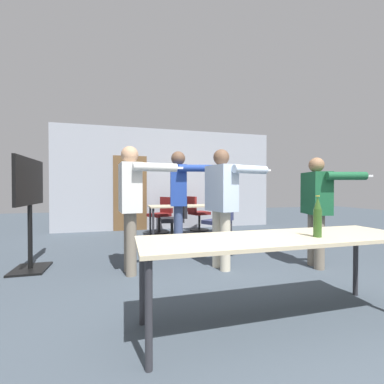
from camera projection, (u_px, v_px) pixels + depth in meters
The scene contains 15 objects.
ground_plane at pixel (314, 353), 1.80m from camera, with size 24.00×24.00×0.00m, color #3D4751.
back_wall at pixel (168, 179), 7.37m from camera, with size 6.23×0.12×2.84m.
conference_table_near at pixel (279, 244), 2.20m from camera, with size 2.40×0.70×0.75m.
conference_table_far at pixel (190, 208), 6.20m from camera, with size 1.98×0.75×0.75m.
tv_screen at pixel (30, 201), 3.61m from camera, with size 0.44×1.10×1.58m.
person_far_watching at pixel (179, 193), 4.38m from camera, with size 0.79×0.78×1.79m.
person_right_polo at pixel (317, 202), 3.76m from camera, with size 0.72×0.80×1.61m.
person_near_casual at pixel (222, 197), 3.69m from camera, with size 0.90×0.68×1.72m.
person_center_tall at pixel (131, 197), 3.48m from camera, with size 0.84×0.68×1.73m.
office_chair_mid_tucked at pixel (161, 216), 6.73m from camera, with size 0.68×0.66×0.92m.
office_chair_far_right at pixel (219, 224), 5.39m from camera, with size 0.65×0.68×0.90m.
office_chair_near_pushed at pixel (197, 215), 6.99m from camera, with size 0.63×0.58×0.94m.
office_chair_far_left at pixel (176, 222), 5.36m from camera, with size 0.57×0.52×0.96m.
beer_bottle at pixel (318, 217), 2.17m from camera, with size 0.07×0.07×0.35m.
drink_cup at pixel (210, 202), 6.49m from camera, with size 0.08×0.08×0.12m.
Camera 1 is at (-1.29, -1.50, 1.16)m, focal length 24.00 mm.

